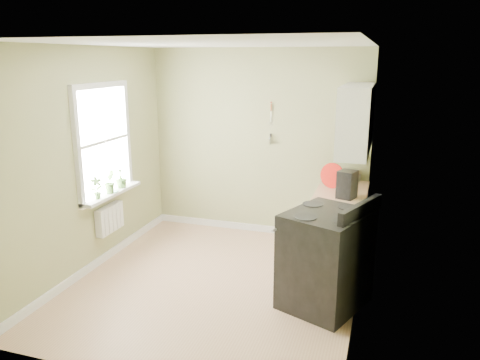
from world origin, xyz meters
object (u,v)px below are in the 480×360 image
(stove, at_px, (326,259))
(stand_mixer, at_px, (352,168))
(kettle, at_px, (331,178))
(coffee_maker, at_px, (347,185))

(stove, xyz_separation_m, stand_mixer, (0.08, 1.83, 0.58))
(stand_mixer, relative_size, kettle, 2.11)
(kettle, bearing_deg, stand_mixer, 56.34)
(stand_mixer, distance_m, coffee_maker, 0.84)
(coffee_maker, bearing_deg, stand_mixer, 90.95)
(stand_mixer, xyz_separation_m, kettle, (-0.23, -0.34, -0.08))
(stand_mixer, height_order, coffee_maker, stand_mixer)
(stove, distance_m, stand_mixer, 1.92)
(coffee_maker, bearing_deg, stove, -95.43)
(stove, distance_m, coffee_maker, 1.14)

